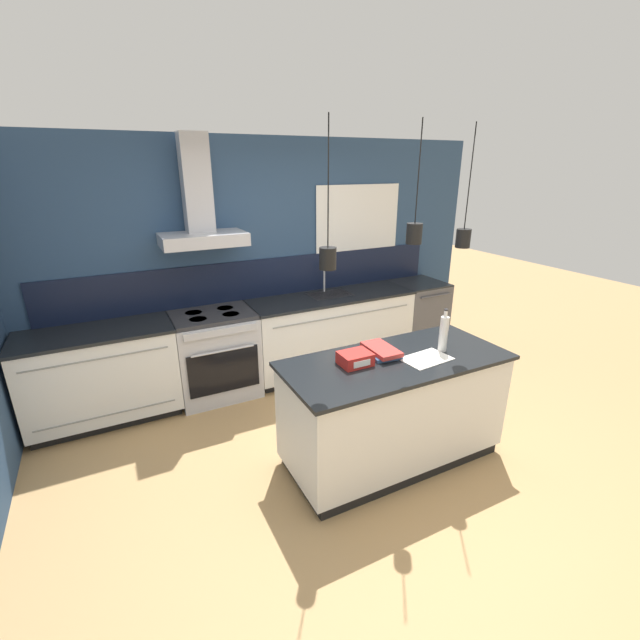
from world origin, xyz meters
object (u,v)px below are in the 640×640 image
at_px(bottle_on_island, 444,333).
at_px(book_stack, 381,351).
at_px(oven_range, 216,354).
at_px(red_supply_box, 355,359).
at_px(dishwasher, 416,316).

relative_size(bottle_on_island, book_stack, 1.04).
relative_size(oven_range, red_supply_box, 3.89).
bearing_deg(dishwasher, oven_range, -179.91).
xyz_separation_m(oven_range, book_stack, (0.95, -1.59, 0.49)).
xyz_separation_m(oven_range, red_supply_box, (0.67, -1.65, 0.50)).
height_order(book_stack, red_supply_box, red_supply_box).
relative_size(bottle_on_island, red_supply_box, 1.51).
height_order(oven_range, bottle_on_island, bottle_on_island).
bearing_deg(oven_range, bottle_on_island, -50.85).
bearing_deg(red_supply_box, dishwasher, 40.16).
xyz_separation_m(dishwasher, bottle_on_island, (-1.21, -1.76, 0.61)).
bearing_deg(book_stack, dishwasher, 43.48).
distance_m(book_stack, red_supply_box, 0.28).
distance_m(oven_range, red_supply_box, 1.85).
relative_size(dishwasher, red_supply_box, 3.89).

